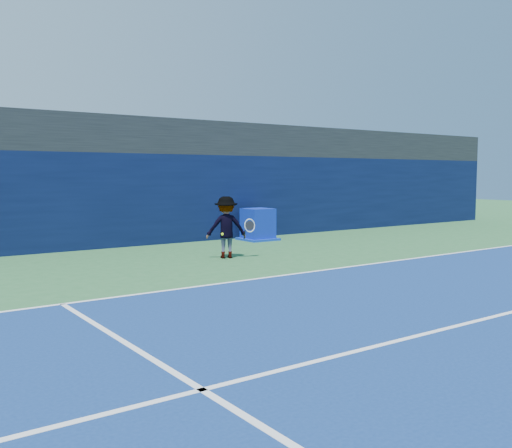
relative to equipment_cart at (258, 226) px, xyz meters
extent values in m
plane|color=#2C6233|center=(-3.71, -9.16, -0.51)|extent=(80.00, 80.00, 0.00)
cube|color=white|center=(-3.71, -6.16, -0.50)|extent=(24.00, 0.10, 0.01)
cube|color=white|center=(-3.71, -11.16, -0.50)|extent=(24.00, 0.10, 0.01)
cube|color=black|center=(-3.71, 2.34, 3.09)|extent=(36.00, 3.00, 1.20)
cube|color=#0A1337|center=(-3.71, 1.34, 0.99)|extent=(36.00, 1.00, 3.00)
cube|color=#0B21A7|center=(0.00, 0.00, 0.05)|extent=(0.95, 0.95, 1.13)
cube|color=#0C2FB3|center=(0.00, 0.00, -0.48)|extent=(1.18, 1.18, 0.08)
imported|color=white|center=(-3.24, -3.02, 0.35)|extent=(1.28, 1.05, 1.72)
cylinder|color=black|center=(-2.79, -3.27, 0.14)|extent=(0.08, 0.15, 0.27)
torus|color=white|center=(-2.65, -3.32, 0.39)|extent=(0.32, 0.18, 0.31)
cylinder|color=black|center=(-2.65, -3.32, 0.39)|extent=(0.26, 0.14, 0.26)
sphere|color=#C4E319|center=(-3.61, -3.41, 0.21)|extent=(0.07, 0.07, 0.07)
camera|label=1|loc=(-11.69, -16.37, 1.82)|focal=40.00mm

